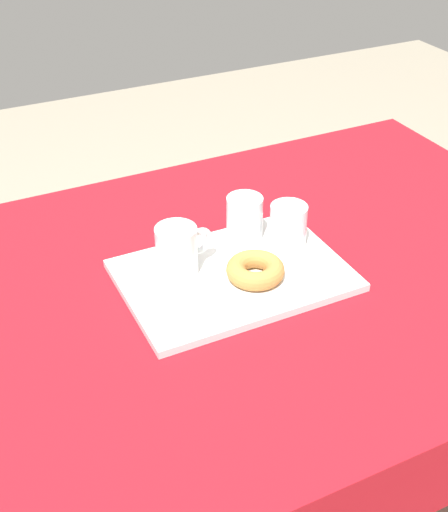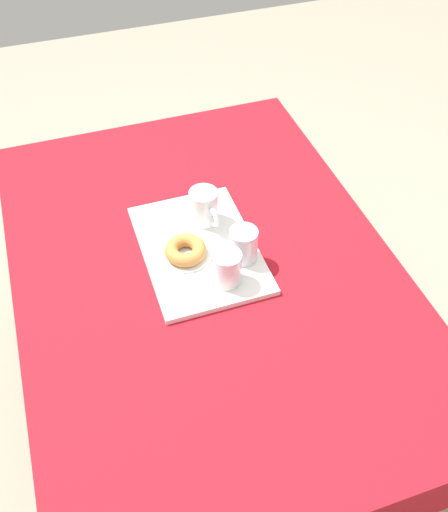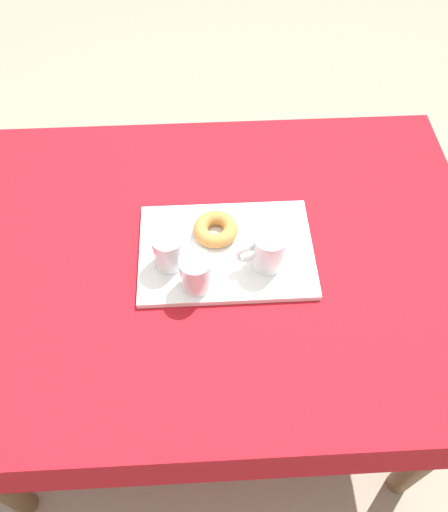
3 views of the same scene
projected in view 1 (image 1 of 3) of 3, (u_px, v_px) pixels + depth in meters
dining_table at (258, 314)px, 1.34m from camera, size 1.35×0.95×0.77m
serving_tray at (233, 274)px, 1.25m from camera, size 0.41×0.28×0.02m
tea_mug_left at (178, 252)px, 1.22m from camera, size 0.12×0.08×0.10m
water_glass_near at (288, 228)px, 1.29m from camera, size 0.07×0.07×0.09m
water_glass_far at (244, 220)px, 1.32m from camera, size 0.07×0.07×0.09m
donut_plate_left at (255, 279)px, 1.22m from camera, size 0.12×0.12×0.01m
sugar_donut_left at (255, 270)px, 1.21m from camera, size 0.11×0.11×0.03m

